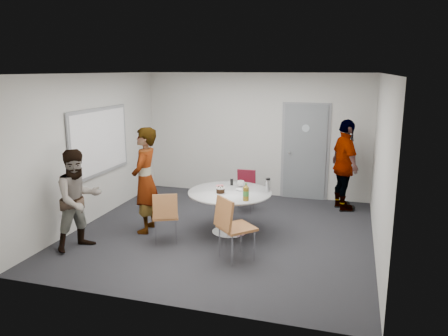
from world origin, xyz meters
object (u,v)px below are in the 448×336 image
(chair_near_left, at_px, (165,213))
(person_left, at_px, (79,200))
(person_right, at_px, (345,165))
(table, at_px, (231,198))
(chair_far, at_px, (245,186))
(whiteboard, at_px, (100,141))
(chair_near_right, at_px, (231,222))
(door, at_px, (305,152))
(person_main, at_px, (145,180))

(chair_near_left, relative_size, person_left, 0.54)
(person_right, bearing_deg, table, 112.71)
(table, xyz_separation_m, chair_far, (-0.07, 1.30, -0.15))
(whiteboard, relative_size, person_right, 1.04)
(chair_far, bearing_deg, person_left, 50.25)
(chair_near_right, xyz_separation_m, chair_far, (-0.37, 2.38, -0.11))
(whiteboard, xyz_separation_m, chair_near_left, (1.71, -0.93, -0.93))
(door, distance_m, chair_far, 1.65)
(chair_far, distance_m, person_left, 3.31)
(chair_near_right, bearing_deg, person_left, -131.05)
(person_right, bearing_deg, chair_far, 83.85)
(table, bearing_deg, chair_far, 93.02)
(chair_far, relative_size, person_right, 0.45)
(table, distance_m, person_main, 1.50)
(table, height_order, person_right, person_right)
(person_right, bearing_deg, whiteboard, 87.43)
(whiteboard, relative_size, person_left, 1.20)
(chair_far, bearing_deg, table, 91.23)
(person_left, bearing_deg, chair_near_right, -57.45)
(whiteboard, distance_m, person_right, 4.76)
(whiteboard, relative_size, chair_far, 2.34)
(door, height_order, chair_near_left, door)
(chair_near_right, distance_m, person_right, 3.35)
(whiteboard, height_order, chair_far, whiteboard)
(chair_far, xyz_separation_m, person_right, (1.88, 0.59, 0.42))
(chair_near_left, bearing_deg, door, 35.28)
(whiteboard, bearing_deg, door, 32.66)
(person_main, xyz_separation_m, person_right, (3.25, 2.21, 0.00))
(person_left, bearing_deg, person_right, -23.27)
(whiteboard, xyz_separation_m, person_left, (0.51, -1.48, -0.66))
(door, relative_size, table, 1.49)
(chair_far, height_order, person_right, person_right)
(whiteboard, xyz_separation_m, person_main, (1.16, -0.50, -0.54))
(door, xyz_separation_m, person_left, (-3.05, -3.77, -0.23))
(door, bearing_deg, table, -111.13)
(table, xyz_separation_m, person_right, (1.81, 1.90, 0.27))
(table, distance_m, person_left, 2.46)
(whiteboard, bearing_deg, table, -4.25)
(chair_near_right, relative_size, person_left, 0.61)
(chair_near_left, xyz_separation_m, chair_far, (0.82, 2.04, -0.03))
(chair_near_left, relative_size, chair_near_right, 0.88)
(chair_near_left, xyz_separation_m, person_left, (-1.20, -0.56, 0.27))
(person_main, bearing_deg, chair_far, 131.99)
(door, height_order, chair_far, door)
(chair_near_left, bearing_deg, whiteboard, 126.76)
(door, relative_size, person_right, 1.16)
(chair_near_left, distance_m, person_right, 3.79)
(chair_near_right, bearing_deg, chair_far, 142.79)
(person_right, bearing_deg, person_main, 100.49)
(door, relative_size, chair_far, 2.61)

